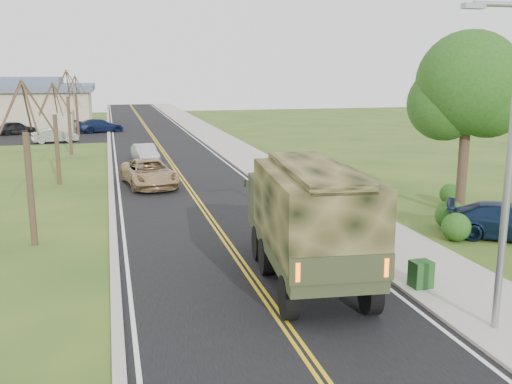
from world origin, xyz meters
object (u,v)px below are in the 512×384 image
object	(u,v)px
pickup_navy	(510,222)
utility_box_near	(421,274)
military_truck	(308,214)
sedan_silver	(145,154)
suv_champagne	(149,173)

from	to	relation	value
pickup_navy	utility_box_near	xyz separation A→B (m)	(-6.07, -3.85, -0.18)
military_truck	sedan_silver	xyz separation A→B (m)	(-3.31, 24.60, -1.49)
sedan_silver	utility_box_near	bearing A→B (deg)	-83.48
military_truck	pickup_navy	distance (m)	9.51
military_truck	pickup_navy	size ratio (longest dim) A/B	1.63
suv_champagne	sedan_silver	world-z (taller)	suv_champagne
suv_champagne	sedan_silver	bearing A→B (deg)	79.94
pickup_navy	suv_champagne	bearing A→B (deg)	76.11
utility_box_near	sedan_silver	bearing A→B (deg)	99.24
suv_champagne	utility_box_near	xyz separation A→B (m)	(6.65, -17.67, -0.25)
military_truck	utility_box_near	distance (m)	3.75
suv_champagne	sedan_silver	distance (m)	8.43
pickup_navy	utility_box_near	size ratio (longest dim) A/B	5.90
military_truck	suv_champagne	xyz separation A→B (m)	(-3.62, 16.18, -1.39)
suv_champagne	utility_box_near	distance (m)	18.88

